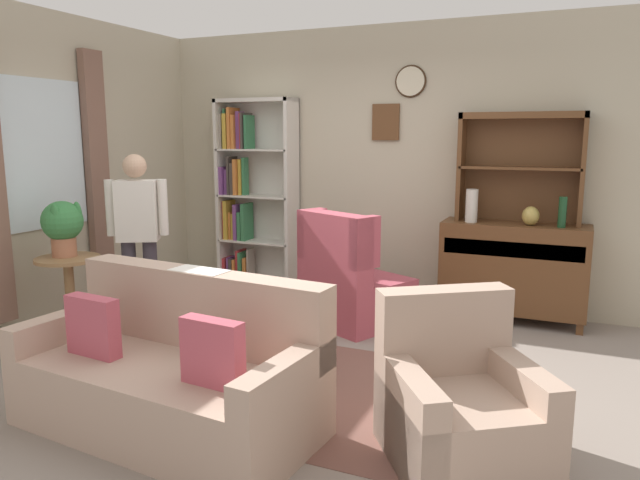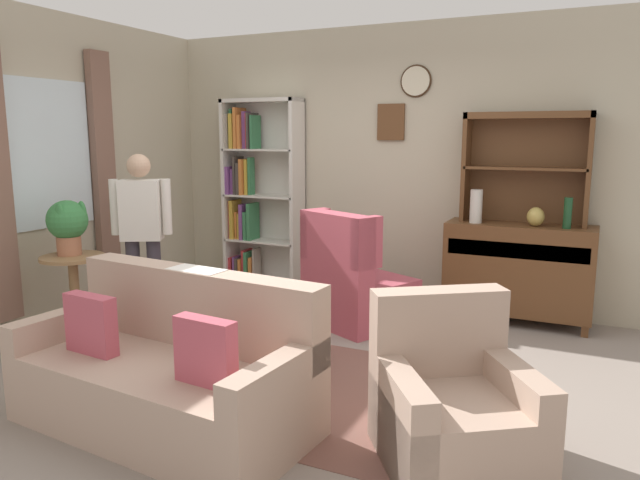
# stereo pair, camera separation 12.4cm
# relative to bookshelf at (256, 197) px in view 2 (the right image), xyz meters

# --- Properties ---
(ground_plane) EXTENTS (5.40, 4.60, 0.02)m
(ground_plane) POSITION_rel_bookshelf_xyz_m (1.51, -1.94, -1.05)
(ground_plane) COLOR gray
(wall_back) EXTENTS (5.00, 0.09, 2.80)m
(wall_back) POSITION_rel_bookshelf_xyz_m (1.52, 0.19, 0.37)
(wall_back) COLOR #BCB299
(wall_back) RESTS_ON ground_plane
(wall_left) EXTENTS (0.16, 4.20, 2.80)m
(wall_left) POSITION_rel_bookshelf_xyz_m (-1.00, -1.93, 0.36)
(wall_left) COLOR #BCB299
(wall_left) RESTS_ON ground_plane
(area_rug) EXTENTS (2.83, 1.71, 0.01)m
(area_rug) POSITION_rel_bookshelf_xyz_m (1.71, -2.24, -1.03)
(area_rug) COLOR brown
(area_rug) RESTS_ON ground_plane
(bookshelf) EXTENTS (0.90, 0.30, 2.10)m
(bookshelf) POSITION_rel_bookshelf_xyz_m (0.00, 0.00, 0.00)
(bookshelf) COLOR silver
(bookshelf) RESTS_ON ground_plane
(sideboard) EXTENTS (1.30, 0.45, 0.92)m
(sideboard) POSITION_rel_bookshelf_xyz_m (2.84, -0.08, -0.53)
(sideboard) COLOR brown
(sideboard) RESTS_ON ground_plane
(sideboard_hutch) EXTENTS (1.10, 0.26, 1.00)m
(sideboard_hutch) POSITION_rel_bookshelf_xyz_m (2.84, 0.03, 0.52)
(sideboard_hutch) COLOR brown
(sideboard_hutch) RESTS_ON sideboard
(vase_tall) EXTENTS (0.11, 0.11, 0.31)m
(vase_tall) POSITION_rel_bookshelf_xyz_m (2.45, -0.16, 0.04)
(vase_tall) COLOR beige
(vase_tall) RESTS_ON sideboard
(vase_round) EXTENTS (0.15, 0.15, 0.17)m
(vase_round) POSITION_rel_bookshelf_xyz_m (2.97, -0.15, -0.03)
(vase_round) COLOR tan
(vase_round) RESTS_ON sideboard
(bottle_wine) EXTENTS (0.07, 0.07, 0.27)m
(bottle_wine) POSITION_rel_bookshelf_xyz_m (3.23, -0.17, 0.02)
(bottle_wine) COLOR #194223
(bottle_wine) RESTS_ON sideboard
(couch_floral) EXTENTS (1.87, 1.01, 0.90)m
(couch_floral) POSITION_rel_bookshelf_xyz_m (1.22, -3.03, -0.72)
(couch_floral) COLOR tan
(couch_floral) RESTS_ON ground_plane
(armchair_floral) EXTENTS (1.06, 1.07, 0.88)m
(armchair_floral) POSITION_rel_bookshelf_xyz_m (2.85, -2.72, -0.75)
(armchair_floral) COLOR tan
(armchair_floral) RESTS_ON ground_plane
(wingback_chair) EXTENTS (1.05, 1.06, 1.05)m
(wingback_chair) POSITION_rel_bookshelf_xyz_m (1.50, -0.80, -0.65)
(wingback_chair) COLOR #B74C5B
(wingback_chair) RESTS_ON ground_plane
(plant_stand) EXTENTS (0.52, 0.52, 0.72)m
(plant_stand) POSITION_rel_bookshelf_xyz_m (-0.50, -2.14, -0.60)
(plant_stand) COLOR #997047
(plant_stand) RESTS_ON ground_plane
(potted_plant_large) EXTENTS (0.34, 0.34, 0.46)m
(potted_plant_large) POSITION_rel_bookshelf_xyz_m (-0.55, -2.11, -0.05)
(potted_plant_large) COLOR #AD6B4C
(potted_plant_large) RESTS_ON plant_stand
(potted_plant_small) EXTENTS (0.21, 0.21, 0.28)m
(potted_plant_small) POSITION_rel_bookshelf_xyz_m (-0.41, -2.56, -0.87)
(potted_plant_small) COLOR gray
(potted_plant_small) RESTS_ON ground_plane
(person_reading) EXTENTS (0.49, 0.34, 1.56)m
(person_reading) POSITION_rel_bookshelf_xyz_m (-0.10, -1.72, -0.13)
(person_reading) COLOR #38333D
(person_reading) RESTS_ON ground_plane
(coffee_table) EXTENTS (0.80, 0.50, 0.42)m
(coffee_table) POSITION_rel_bookshelf_xyz_m (1.18, -2.04, -0.68)
(coffee_table) COLOR brown
(coffee_table) RESTS_ON ground_plane
(book_stack) EXTENTS (0.19, 0.15, 0.07)m
(book_stack) POSITION_rel_bookshelf_xyz_m (1.10, -2.02, -0.58)
(book_stack) COLOR gold
(book_stack) RESTS_ON coffee_table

